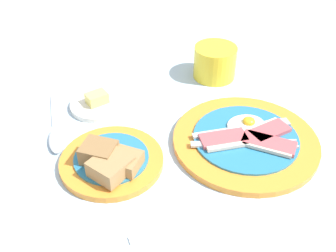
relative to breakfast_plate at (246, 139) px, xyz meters
name	(u,v)px	position (x,y,z in m)	size (l,w,h in m)	color
ground_plane	(196,164)	(-0.11, -0.01, -0.01)	(3.00, 3.00, 0.00)	#A3BCD1
breakfast_plate	(246,139)	(0.00, 0.00, 0.00)	(0.26, 0.26, 0.03)	orange
bread_plate	(111,160)	(-0.24, 0.04, 0.01)	(0.17, 0.17, 0.05)	orange
sugar_cup	(215,61)	(0.06, 0.23, 0.03)	(0.09, 0.09, 0.07)	yellow
butter_dish	(98,103)	(-0.21, 0.21, 0.00)	(0.11, 0.11, 0.03)	silver
teaspoon_by_saucer	(112,244)	(-0.28, -0.11, 0.00)	(0.19, 0.03, 0.01)	silver
teaspoon_near_cup	(56,132)	(-0.31, 0.16, 0.00)	(0.05, 0.19, 0.01)	silver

